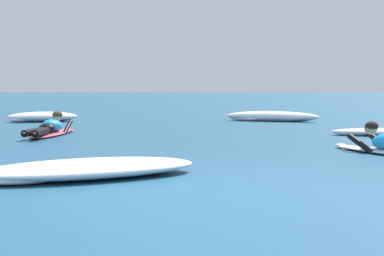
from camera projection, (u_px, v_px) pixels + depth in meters
ground_plane at (190, 125)px, 16.14m from camera, size 120.00×120.00×0.00m
surfer_far at (50, 129)px, 12.83m from camera, size 0.73×2.74×0.54m
whitewater_mid_left at (272, 117)px, 17.67m from camera, size 2.75×1.48×0.30m
whitewater_mid_right at (88, 169)px, 7.08m from camera, size 2.81×1.98×0.22m
whitewater_far_band at (43, 117)px, 17.47m from camera, size 2.09×1.27×0.29m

